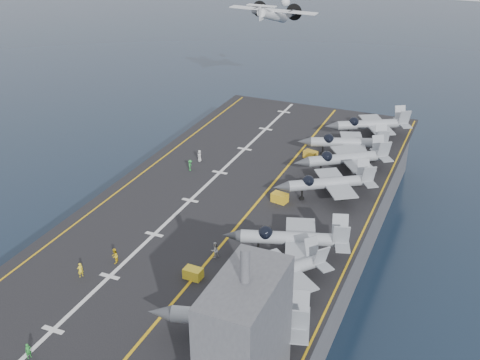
% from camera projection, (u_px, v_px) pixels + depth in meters
% --- Properties ---
extents(ground, '(500.00, 500.00, 0.00)m').
position_uv_depth(ground, '(229.00, 271.00, 87.87)').
color(ground, '#142135').
rests_on(ground, ground).
extents(hull, '(36.00, 90.00, 10.00)m').
position_uv_depth(hull, '(229.00, 242.00, 85.65)').
color(hull, '#56595E').
rests_on(hull, ground).
extents(flight_deck, '(38.00, 92.00, 0.40)m').
position_uv_depth(flight_deck, '(229.00, 210.00, 83.34)').
color(flight_deck, black).
rests_on(flight_deck, hull).
extents(foul_line, '(0.35, 90.00, 0.02)m').
position_uv_depth(foul_line, '(249.00, 213.00, 82.19)').
color(foul_line, gold).
rests_on(foul_line, flight_deck).
extents(landing_centerline, '(0.50, 90.00, 0.02)m').
position_uv_depth(landing_centerline, '(190.00, 200.00, 85.36)').
color(landing_centerline, silver).
rests_on(landing_centerline, flight_deck).
extents(deck_edge_port, '(0.25, 90.00, 0.02)m').
position_uv_depth(deck_edge_port, '(124.00, 187.00, 89.24)').
color(deck_edge_port, gold).
rests_on(deck_edge_port, flight_deck).
extents(deck_edge_stbd, '(0.25, 90.00, 0.02)m').
position_uv_depth(deck_edge_stbd, '(361.00, 236.00, 76.72)').
color(deck_edge_stbd, gold).
rests_on(deck_edge_stbd, flight_deck).
extents(island_superstructure, '(5.00, 10.00, 15.00)m').
position_uv_depth(island_superstructure, '(245.00, 326.00, 49.92)').
color(island_superstructure, '#56595E').
rests_on(island_superstructure, flight_deck).
extents(fighter_jet_1, '(18.14, 14.46, 5.52)m').
position_uv_depth(fighter_jet_1, '(239.00, 318.00, 58.09)').
color(fighter_jet_1, '#9299A1').
rests_on(fighter_jet_1, flight_deck).
extents(fighter_jet_2, '(15.37, 16.02, 4.65)m').
position_uv_depth(fighter_jet_2, '(279.00, 272.00, 65.74)').
color(fighter_jet_2, '#8D959E').
rests_on(fighter_jet_2, flight_deck).
extents(fighter_jet_3, '(17.54, 14.31, 5.26)m').
position_uv_depth(fighter_jet_3, '(294.00, 237.00, 71.56)').
color(fighter_jet_3, '#9DA7AF').
rests_on(fighter_jet_3, flight_deck).
extents(fighter_jet_5, '(17.47, 16.12, 5.05)m').
position_uv_depth(fighter_jet_5, '(330.00, 182.00, 85.03)').
color(fighter_jet_5, '#A1A9B3').
rests_on(fighter_jet_5, flight_deck).
extents(fighter_jet_6, '(18.21, 17.07, 5.26)m').
position_uv_depth(fighter_jet_6, '(347.00, 157.00, 92.37)').
color(fighter_jet_6, gray).
rests_on(fighter_jet_6, flight_deck).
extents(fighter_jet_7, '(17.19, 14.29, 5.11)m').
position_uv_depth(fighter_jet_7, '(348.00, 142.00, 98.17)').
color(fighter_jet_7, gray).
rests_on(fighter_jet_7, flight_deck).
extents(fighter_jet_8, '(17.94, 16.13, 5.19)m').
position_uv_depth(fighter_jet_8, '(372.00, 123.00, 105.47)').
color(fighter_jet_8, gray).
rests_on(fighter_jet_8, flight_deck).
extents(tow_cart_a, '(2.15, 1.46, 1.25)m').
position_uv_depth(tow_cart_a, '(193.00, 273.00, 68.38)').
color(tow_cart_a, yellow).
rests_on(tow_cart_a, flight_deck).
extents(tow_cart_b, '(2.43, 1.83, 1.31)m').
position_uv_depth(tow_cart_b, '(280.00, 198.00, 84.74)').
color(tow_cart_b, gold).
rests_on(tow_cart_b, flight_deck).
extents(tow_cart_c, '(2.38, 1.88, 1.25)m').
position_uv_depth(tow_cart_c, '(310.00, 155.00, 98.25)').
color(tow_cart_c, gold).
rests_on(tow_cart_c, flight_deck).
extents(crew_1, '(1.19, 1.33, 1.85)m').
position_uv_depth(crew_1, '(80.00, 270.00, 68.47)').
color(crew_1, yellow).
rests_on(crew_1, flight_deck).
extents(crew_2, '(1.05, 1.32, 1.92)m').
position_uv_depth(crew_2, '(115.00, 256.00, 70.98)').
color(crew_2, yellow).
rests_on(crew_2, flight_deck).
extents(crew_3, '(0.96, 1.19, 1.74)m').
position_uv_depth(crew_3, '(190.00, 165.00, 93.97)').
color(crew_3, green).
rests_on(crew_3, flight_deck).
extents(crew_5, '(1.36, 1.33, 1.90)m').
position_uv_depth(crew_5, '(199.00, 156.00, 97.01)').
color(crew_5, silver).
rests_on(crew_5, flight_deck).
extents(crew_6, '(0.98, 1.16, 1.63)m').
position_uv_depth(crew_6, '(28.00, 351.00, 56.78)').
color(crew_6, '#288E33').
rests_on(crew_6, flight_deck).
extents(crew_7, '(1.34, 1.48, 2.06)m').
position_uv_depth(crew_7, '(215.00, 250.00, 72.01)').
color(crew_7, silver).
rests_on(crew_7, flight_deck).
extents(transport_plane, '(20.48, 14.49, 4.69)m').
position_uv_depth(transport_plane, '(273.00, 16.00, 129.75)').
color(transport_plane, '#BBBEC0').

